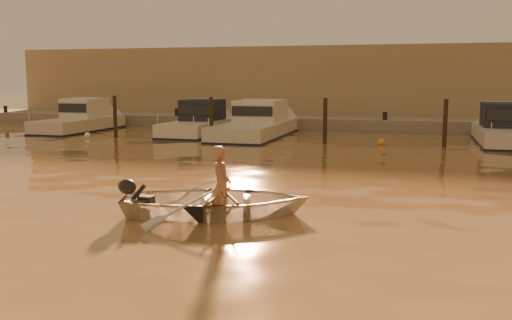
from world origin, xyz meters
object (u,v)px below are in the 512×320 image
(waterfront_building, at_px, (361,85))
(person, at_px, (221,188))
(dinghy, at_px, (217,201))
(moored_boat_4, at_px, (505,129))
(moored_boat_0, at_px, (79,120))
(moored_boat_2, at_px, (256,124))
(moored_boat_1, at_px, (198,122))

(waterfront_building, bearing_deg, person, -90.37)
(dinghy, xyz_separation_m, moored_boat_4, (7.69, 15.91, 0.34))
(dinghy, distance_m, waterfront_building, 26.99)
(person, xyz_separation_m, moored_boat_0, (-13.79, 15.88, 0.04))
(person, bearing_deg, waterfront_building, -17.10)
(person, height_order, waterfront_building, waterfront_building)
(person, relative_size, moored_boat_2, 0.20)
(moored_boat_2, bearing_deg, moored_boat_4, 0.00)
(moored_boat_1, bearing_deg, moored_boat_2, 0.00)
(dinghy, distance_m, person, 0.31)
(person, bearing_deg, moored_boat_0, 24.24)
(person, relative_size, moored_boat_1, 0.26)
(person, relative_size, moored_boat_0, 0.25)
(moored_boat_2, bearing_deg, person, -76.56)
(moored_boat_1, distance_m, moored_boat_2, 3.06)
(moored_boat_0, xyz_separation_m, moored_boat_2, (10.00, 0.00, 0.00))
(dinghy, xyz_separation_m, waterfront_building, (0.27, 26.91, 2.11))
(waterfront_building, bearing_deg, dinghy, -90.57)
(dinghy, bearing_deg, moored_boat_0, 23.99)
(dinghy, distance_m, moored_boat_0, 20.99)
(moored_boat_0, height_order, waterfront_building, waterfront_building)
(person, bearing_deg, moored_boat_2, -3.30)
(person, distance_m, moored_boat_1, 17.30)
(moored_boat_2, xyz_separation_m, moored_boat_4, (11.39, 0.00, 0.00))
(moored_boat_4, xyz_separation_m, waterfront_building, (-7.42, 11.00, 1.77))
(moored_boat_0, height_order, moored_boat_2, same)
(moored_boat_0, height_order, moored_boat_4, same)
(dinghy, xyz_separation_m, moored_boat_1, (-6.76, 15.91, 0.34))
(moored_boat_4, height_order, waterfront_building, waterfront_building)
(waterfront_building, bearing_deg, moored_boat_1, -122.57)
(dinghy, xyz_separation_m, moored_boat_2, (-3.70, 15.91, 0.34))
(person, xyz_separation_m, moored_boat_4, (7.59, 15.88, 0.04))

